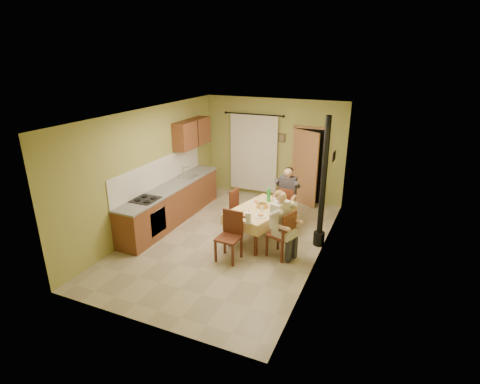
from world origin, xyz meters
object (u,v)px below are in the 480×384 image
at_px(man_right, 281,217).
at_px(chair_far, 286,212).
at_px(chair_left, 240,217).
at_px(man_far, 287,189).
at_px(stove_flue, 322,201).
at_px(dining_table, 260,224).
at_px(chair_right, 281,243).
at_px(chair_near, 229,246).

bearing_deg(man_right, chair_far, 31.59).
bearing_deg(man_right, chair_left, 74.65).
bearing_deg(man_far, stove_flue, -40.33).
xyz_separation_m(man_far, stove_flue, (0.98, -0.78, 0.15)).
relative_size(dining_table, chair_far, 1.85).
distance_m(chair_far, chair_right, 1.61).
bearing_deg(chair_far, chair_near, -106.40).
height_order(chair_left, man_far, man_far).
bearing_deg(chair_left, man_far, 134.26).
xyz_separation_m(chair_near, man_far, (0.55, 2.12, 0.59)).
distance_m(dining_table, stove_flue, 1.44).
bearing_deg(stove_flue, chair_near, -138.90).
height_order(chair_near, stove_flue, stove_flue).
xyz_separation_m(chair_near, man_right, (0.90, 0.54, 0.59)).
height_order(dining_table, chair_left, chair_left).
bearing_deg(dining_table, stove_flue, 26.29).
xyz_separation_m(man_right, stove_flue, (0.63, 0.80, 0.15)).
bearing_deg(man_far, chair_far, -90.00).
bearing_deg(dining_table, man_right, -25.72).
xyz_separation_m(dining_table, man_right, (0.63, -0.52, 0.50)).
relative_size(chair_left, man_far, 0.68).
bearing_deg(stove_flue, man_far, 141.31).
bearing_deg(chair_left, chair_near, 21.42).
bearing_deg(chair_left, dining_table, 68.40).
bearing_deg(man_right, chair_near, 139.67).
distance_m(chair_near, man_right, 1.20).
xyz_separation_m(dining_table, chair_right, (0.65, -0.53, -0.09)).
bearing_deg(stove_flue, man_right, -128.10).
height_order(chair_right, stove_flue, stove_flue).
distance_m(chair_far, chair_left, 1.16).
distance_m(chair_left, man_far, 1.30).
relative_size(chair_near, man_far, 0.72).
bearing_deg(stove_flue, chair_left, 177.83).
xyz_separation_m(dining_table, chair_left, (-0.64, 0.35, -0.09)).
height_order(man_far, stove_flue, stove_flue).
height_order(chair_near, man_right, man_right).
height_order(chair_near, chair_right, chair_right).
xyz_separation_m(chair_near, chair_right, (0.92, 0.53, 0.00)).
height_order(chair_far, chair_left, chair_far).
xyz_separation_m(chair_near, stove_flue, (1.53, 1.33, 0.73)).
distance_m(dining_table, chair_near, 1.10).
distance_m(chair_far, man_right, 1.71).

